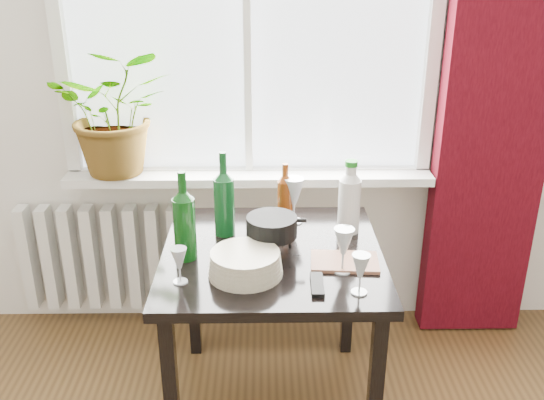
{
  "coord_description": "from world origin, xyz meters",
  "views": [
    {
      "loc": [
        0.07,
        -0.54,
        1.84
      ],
      "look_at": [
        0.1,
        1.55,
        0.96
      ],
      "focal_mm": 40.0,
      "sensor_mm": 36.0,
      "label": 1
    }
  ],
  "objects_px": {
    "wineglass_back_left": "(225,200)",
    "wineglass_front_left": "(179,265)",
    "potted_plant": "(117,111)",
    "tv_remote": "(317,285)",
    "cutting_board": "(345,262)",
    "wineglass_back_center": "(294,200)",
    "wineglass_front_right": "(343,250)",
    "radiator": "(102,257)",
    "fondue_pot": "(272,235)",
    "wineglass_far_right": "(360,274)",
    "wine_bottle_left": "(184,215)",
    "cleaning_bottle": "(350,196)",
    "plate_stack": "(245,264)",
    "table": "(272,272)",
    "wine_bottle_right": "(224,193)",
    "bottle_amber": "(285,192)"
  },
  "relations": [
    {
      "from": "wineglass_back_left",
      "to": "wineglass_front_left",
      "type": "xyz_separation_m",
      "value": [
        -0.13,
        -0.55,
        -0.01
      ]
    },
    {
      "from": "wineglass_front_left",
      "to": "potted_plant",
      "type": "bearing_deg",
      "value": 113.8
    },
    {
      "from": "tv_remote",
      "to": "cutting_board",
      "type": "xyz_separation_m",
      "value": [
        0.12,
        0.17,
        -0.0
      ]
    },
    {
      "from": "wineglass_back_center",
      "to": "wineglass_back_left",
      "type": "relative_size",
      "value": 1.25
    },
    {
      "from": "wineglass_front_right",
      "to": "cutting_board",
      "type": "bearing_deg",
      "value": 75.04
    },
    {
      "from": "radiator",
      "to": "cutting_board",
      "type": "height_order",
      "value": "cutting_board"
    },
    {
      "from": "radiator",
      "to": "cutting_board",
      "type": "bearing_deg",
      "value": -33.09
    },
    {
      "from": "fondue_pot",
      "to": "tv_remote",
      "type": "xyz_separation_m",
      "value": [
        0.15,
        -0.26,
        -0.07
      ]
    },
    {
      "from": "wineglass_far_right",
      "to": "wine_bottle_left",
      "type": "bearing_deg",
      "value": 157.03
    },
    {
      "from": "radiator",
      "to": "cleaning_bottle",
      "type": "height_order",
      "value": "cleaning_bottle"
    },
    {
      "from": "cleaning_bottle",
      "to": "tv_remote",
      "type": "relative_size",
      "value": 2.12
    },
    {
      "from": "plate_stack",
      "to": "table",
      "type": "bearing_deg",
      "value": 60.72
    },
    {
      "from": "wine_bottle_right",
      "to": "plate_stack",
      "type": "relative_size",
      "value": 1.32
    },
    {
      "from": "potted_plant",
      "to": "cutting_board",
      "type": "bearing_deg",
      "value": -36.42
    },
    {
      "from": "cutting_board",
      "to": "plate_stack",
      "type": "bearing_deg",
      "value": -168.29
    },
    {
      "from": "radiator",
      "to": "cutting_board",
      "type": "xyz_separation_m",
      "value": [
        1.12,
        -0.73,
        0.37
      ]
    },
    {
      "from": "wine_bottle_left",
      "to": "wineglass_back_left",
      "type": "xyz_separation_m",
      "value": [
        0.13,
        0.37,
        -0.1
      ]
    },
    {
      "from": "radiator",
      "to": "table",
      "type": "height_order",
      "value": "table"
    },
    {
      "from": "bottle_amber",
      "to": "wineglass_front_right",
      "type": "relative_size",
      "value": 1.51
    },
    {
      "from": "fondue_pot",
      "to": "cutting_board",
      "type": "height_order",
      "value": "fondue_pot"
    },
    {
      "from": "wineglass_front_right",
      "to": "fondue_pot",
      "type": "xyz_separation_m",
      "value": [
        -0.25,
        0.15,
        -0.01
      ]
    },
    {
      "from": "radiator",
      "to": "wine_bottle_left",
      "type": "height_order",
      "value": "wine_bottle_left"
    },
    {
      "from": "cleaning_bottle",
      "to": "wineglass_front_right",
      "type": "height_order",
      "value": "cleaning_bottle"
    },
    {
      "from": "wine_bottle_right",
      "to": "wineglass_back_center",
      "type": "relative_size",
      "value": 1.73
    },
    {
      "from": "potted_plant",
      "to": "plate_stack",
      "type": "height_order",
      "value": "potted_plant"
    },
    {
      "from": "wineglass_front_right",
      "to": "plate_stack",
      "type": "distance_m",
      "value": 0.36
    },
    {
      "from": "wine_bottle_right",
      "to": "fondue_pot",
      "type": "xyz_separation_m",
      "value": [
        0.19,
        -0.17,
        -0.1
      ]
    },
    {
      "from": "wineglass_back_center",
      "to": "cutting_board",
      "type": "height_order",
      "value": "wineglass_back_center"
    },
    {
      "from": "wine_bottle_right",
      "to": "wineglass_back_left",
      "type": "height_order",
      "value": "wine_bottle_right"
    },
    {
      "from": "wineglass_back_left",
      "to": "wineglass_far_right",
      "type": "bearing_deg",
      "value": -52.2
    },
    {
      "from": "tv_remote",
      "to": "table",
      "type": "bearing_deg",
      "value": 121.36
    },
    {
      "from": "bottle_amber",
      "to": "wineglass_far_right",
      "type": "height_order",
      "value": "bottle_amber"
    },
    {
      "from": "wineglass_back_center",
      "to": "radiator",
      "type": "bearing_deg",
      "value": 159.21
    },
    {
      "from": "plate_stack",
      "to": "tv_remote",
      "type": "distance_m",
      "value": 0.27
    },
    {
      "from": "wine_bottle_right",
      "to": "bottle_amber",
      "type": "distance_m",
      "value": 0.28
    },
    {
      "from": "wine_bottle_left",
      "to": "cutting_board",
      "type": "relative_size",
      "value": 1.42
    },
    {
      "from": "wineglass_front_left",
      "to": "tv_remote",
      "type": "bearing_deg",
      "value": -4.18
    },
    {
      "from": "fondue_pot",
      "to": "wine_bottle_right",
      "type": "bearing_deg",
      "value": 157.21
    },
    {
      "from": "wineglass_back_center",
      "to": "wine_bottle_left",
      "type": "bearing_deg",
      "value": -143.13
    },
    {
      "from": "potted_plant",
      "to": "wineglass_front_right",
      "type": "distance_m",
      "value": 1.27
    },
    {
      "from": "plate_stack",
      "to": "fondue_pot",
      "type": "relative_size",
      "value": 1.21
    },
    {
      "from": "radiator",
      "to": "plate_stack",
      "type": "bearing_deg",
      "value": -47.02
    },
    {
      "from": "bottle_amber",
      "to": "tv_remote",
      "type": "height_order",
      "value": "bottle_amber"
    },
    {
      "from": "wine_bottle_left",
      "to": "wineglass_back_left",
      "type": "relative_size",
      "value": 2.15
    },
    {
      "from": "wine_bottle_left",
      "to": "cutting_board",
      "type": "distance_m",
      "value": 0.62
    },
    {
      "from": "wineglass_front_right",
      "to": "wineglass_front_left",
      "type": "distance_m",
      "value": 0.58
    },
    {
      "from": "table",
      "to": "wineglass_far_right",
      "type": "relative_size",
      "value": 5.62
    },
    {
      "from": "bottle_amber",
      "to": "wineglass_back_center",
      "type": "bearing_deg",
      "value": -9.58
    },
    {
      "from": "tv_remote",
      "to": "cutting_board",
      "type": "distance_m",
      "value": 0.2
    },
    {
      "from": "wine_bottle_right",
      "to": "plate_stack",
      "type": "height_order",
      "value": "wine_bottle_right"
    }
  ]
}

